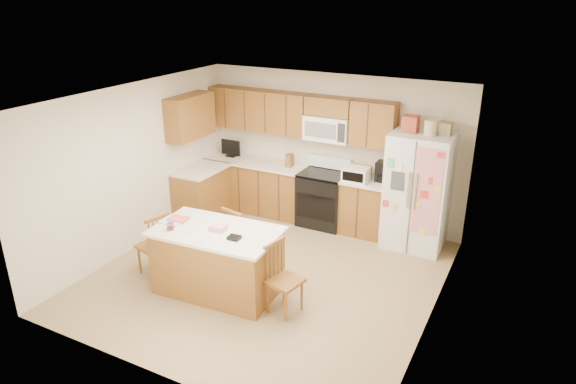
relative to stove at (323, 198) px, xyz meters
The scene contains 9 objects.
ground 1.99m from the stove, 90.00° to the right, with size 4.50×4.50×0.00m, color olive.
room_shell 2.16m from the stove, 90.00° to the right, with size 4.60×4.60×2.52m.
cabinetry 1.09m from the stove, behind, with size 3.36×1.56×2.15m.
stove is the anchor object (origin of this frame).
refrigerator 1.63m from the stove, ahead, with size 0.90×0.79×2.04m.
island 2.58m from the stove, 98.75° to the right, with size 1.68×1.04×0.98m.
windsor_chair_left 2.96m from the stove, 118.90° to the right, with size 0.46×0.48×0.92m.
windsor_chair_back 1.94m from the stove, 104.57° to the right, with size 0.47×0.45×0.92m.
windsor_chair_right 2.64m from the stove, 77.14° to the right, with size 0.45×0.47×0.92m.
Camera 1 is at (3.13, -5.43, 3.77)m, focal length 32.00 mm.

